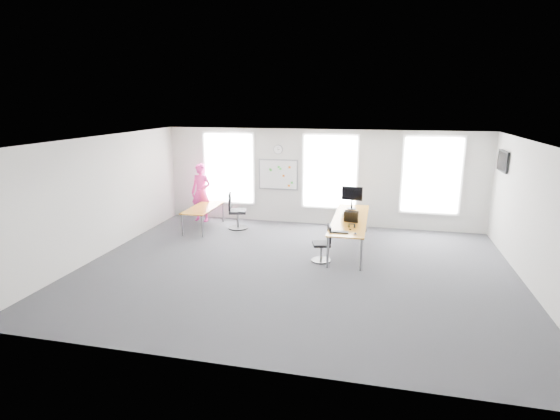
% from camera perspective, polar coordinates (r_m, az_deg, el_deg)
% --- Properties ---
extents(floor, '(10.00, 10.00, 0.00)m').
position_cam_1_polar(floor, '(10.35, 2.02, -7.70)').
color(floor, '#2B2B30').
rests_on(floor, ground).
extents(ceiling, '(10.00, 10.00, 0.00)m').
position_cam_1_polar(ceiling, '(9.65, 2.17, 9.08)').
color(ceiling, silver).
rests_on(ceiling, ground).
extents(wall_back, '(10.00, 0.00, 10.00)m').
position_cam_1_polar(wall_back, '(13.76, 5.28, 4.23)').
color(wall_back, silver).
rests_on(wall_back, ground).
extents(wall_front, '(10.00, 0.00, 10.00)m').
position_cam_1_polar(wall_front, '(6.19, -5.06, -8.17)').
color(wall_front, silver).
rests_on(wall_front, ground).
extents(wall_left, '(0.00, 10.00, 10.00)m').
position_cam_1_polar(wall_left, '(11.87, -22.34, 1.65)').
color(wall_left, silver).
rests_on(wall_left, ground).
extents(wall_right, '(0.00, 10.00, 10.00)m').
position_cam_1_polar(wall_right, '(10.23, 30.77, -1.16)').
color(wall_right, silver).
rests_on(wall_right, ground).
extents(window_left, '(1.60, 0.06, 2.20)m').
position_cam_1_polar(window_left, '(14.40, -6.67, 5.45)').
color(window_left, white).
rests_on(window_left, wall_back).
extents(window_mid, '(1.60, 0.06, 2.20)m').
position_cam_1_polar(window_mid, '(13.66, 6.53, 4.98)').
color(window_mid, white).
rests_on(window_mid, wall_back).
extents(window_right, '(1.60, 0.06, 2.20)m').
position_cam_1_polar(window_right, '(13.66, 19.17, 4.29)').
color(window_right, white).
rests_on(window_right, wall_back).
extents(desk_right, '(0.89, 3.33, 0.81)m').
position_cam_1_polar(desk_right, '(11.71, 9.12, -1.36)').
color(desk_right, '#B7771A').
rests_on(desk_right, ground).
extents(desk_left, '(0.74, 1.85, 0.67)m').
position_cam_1_polar(desk_left, '(13.58, -9.98, 0.14)').
color(desk_left, '#B7771A').
rests_on(desk_left, ground).
extents(chair_right, '(0.51, 0.50, 0.91)m').
position_cam_1_polar(chair_right, '(10.76, 5.70, -4.64)').
color(chair_right, black).
rests_on(chair_right, ground).
extents(chair_left, '(0.62, 0.62, 1.12)m').
position_cam_1_polar(chair_left, '(13.47, -5.83, -0.38)').
color(chair_left, black).
rests_on(chair_left, ground).
extents(person, '(0.74, 0.53, 1.89)m').
position_cam_1_polar(person, '(14.39, -10.26, 2.25)').
color(person, '#F03197').
rests_on(person, ground).
extents(whiteboard, '(1.20, 0.03, 0.90)m').
position_cam_1_polar(whiteboard, '(13.96, -0.24, 4.65)').
color(whiteboard, white).
rests_on(whiteboard, wall_back).
extents(wall_clock, '(0.30, 0.04, 0.30)m').
position_cam_1_polar(wall_clock, '(13.85, -0.25, 7.91)').
color(wall_clock, gray).
rests_on(wall_clock, wall_back).
extents(tv, '(0.06, 0.90, 0.55)m').
position_cam_1_polar(tv, '(12.92, 27.12, 5.70)').
color(tv, black).
rests_on(tv, wall_right).
extents(keyboard, '(0.44, 0.18, 0.02)m').
position_cam_1_polar(keyboard, '(10.42, 7.74, -2.89)').
color(keyboard, black).
rests_on(keyboard, desk_right).
extents(mouse, '(0.07, 0.10, 0.04)m').
position_cam_1_polar(mouse, '(10.34, 9.80, -3.05)').
color(mouse, black).
rests_on(mouse, desk_right).
extents(lens_cap, '(0.07, 0.07, 0.01)m').
position_cam_1_polar(lens_cap, '(10.70, 9.16, -2.52)').
color(lens_cap, black).
rests_on(lens_cap, desk_right).
extents(headphones, '(0.17, 0.09, 0.10)m').
position_cam_1_polar(headphones, '(10.87, 9.33, -2.04)').
color(headphones, black).
rests_on(headphones, desk_right).
extents(laptop_sleeve, '(0.38, 0.28, 0.30)m').
position_cam_1_polar(laptop_sleeve, '(11.29, 9.26, -0.89)').
color(laptop_sleeve, black).
rests_on(laptop_sleeve, desk_right).
extents(paper_stack, '(0.33, 0.27, 0.10)m').
position_cam_1_polar(paper_stack, '(11.81, 8.97, -0.71)').
color(paper_stack, beige).
rests_on(paper_stack, desk_right).
extents(monitor, '(0.60, 0.24, 0.67)m').
position_cam_1_polar(monitor, '(12.61, 9.39, 1.86)').
color(monitor, black).
rests_on(monitor, desk_right).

